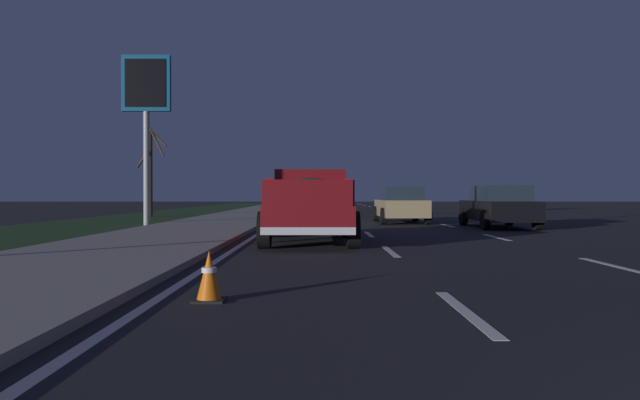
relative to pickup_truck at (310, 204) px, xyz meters
name	(u,v)px	position (x,y,z in m)	size (l,w,h in m)	color
ground	(386,219)	(13.45, -3.50, -0.98)	(144.00, 144.00, 0.00)	black
sidewalk_shoulder	(233,218)	(13.45, 3.95, -0.92)	(108.00, 4.00, 0.12)	gray
grass_verge	(131,219)	(13.45, 8.95, -0.98)	(108.00, 6.00, 0.01)	#1E3819
lane_markings	(324,217)	(16.92, -0.47, -0.98)	(108.98, 7.04, 0.01)	silver
pickup_truck	(310,204)	(0.00, 0.00, 0.00)	(5.42, 2.28, 1.87)	maroon
sedan_black	(499,206)	(6.45, -6.81, -0.20)	(4.41, 2.04, 1.54)	black
sedan_tan	(401,205)	(10.10, -3.73, -0.20)	(4.41, 2.04, 1.54)	#9E845B
gas_price_sign	(146,98)	(7.99, 6.56, 4.02)	(0.27, 1.90, 6.68)	#99999E
bare_tree_far	(150,171)	(16.62, 8.91, 1.53)	(1.30, 1.64, 4.85)	#423323
traffic_cone_near	(209,277)	(-8.34, 1.02, -0.70)	(0.36, 0.36, 0.58)	black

